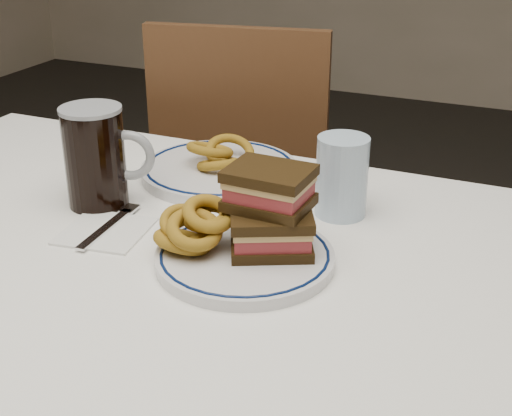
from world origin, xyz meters
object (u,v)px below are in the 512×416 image
at_px(chair_far, 249,183).
at_px(reuben_sandwich, 270,210).
at_px(beer_mug, 97,156).
at_px(main_plate, 245,257).
at_px(far_plate, 220,170).

distance_m(chair_far, reuben_sandwich, 0.90).
distance_m(chair_far, beer_mug, 0.77).
bearing_deg(beer_mug, main_plate, -16.50).
xyz_separation_m(beer_mug, far_plate, (0.13, 0.19, -0.07)).
height_order(reuben_sandwich, far_plate, reuben_sandwich).
height_order(chair_far, far_plate, chair_far).
xyz_separation_m(reuben_sandwich, far_plate, (-0.20, 0.25, -0.06)).
bearing_deg(main_plate, beer_mug, 163.50).
bearing_deg(beer_mug, far_plate, 56.21).
xyz_separation_m(chair_far, reuben_sandwich, (0.37, -0.75, 0.31)).
height_order(main_plate, reuben_sandwich, reuben_sandwich).
distance_m(reuben_sandwich, beer_mug, 0.33).
bearing_deg(reuben_sandwich, far_plate, 129.07).
bearing_deg(reuben_sandwich, main_plate, -130.07).
height_order(main_plate, beer_mug, beer_mug).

